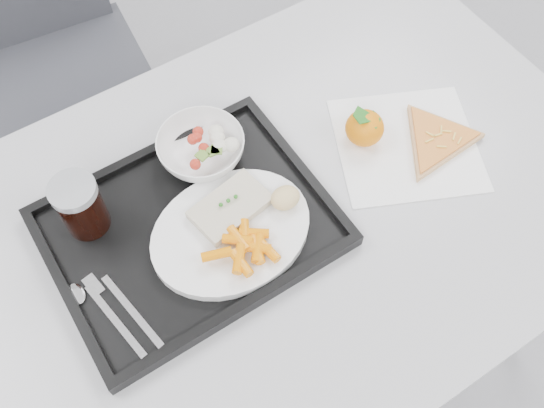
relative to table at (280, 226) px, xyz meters
The scene contains 14 objects.
table is the anchor object (origin of this frame).
chair 0.86m from the table, 101.11° to the left, with size 0.46×0.46×0.93m.
tray 0.17m from the table, 163.99° to the left, with size 0.45×0.35×0.03m.
dinner_plate 0.14m from the table, behind, with size 0.27×0.27×0.02m.
fish_fillet 0.14m from the table, 163.24° to the left, with size 0.14×0.10×0.02m.
bread_roll 0.12m from the table, 90.39° to the right, with size 0.06×0.05×0.03m.
salad_bowl 0.20m from the table, 112.45° to the left, with size 0.15×0.15×0.05m.
cola_glass 0.35m from the table, 153.99° to the left, with size 0.07×0.07×0.11m.
cutlery 0.34m from the table, behind, with size 0.09×0.17×0.01m.
napkin 0.27m from the table, ahead, with size 0.33×0.32×0.00m.
tangerine 0.23m from the table, 10.78° to the left, with size 0.08×0.08×0.07m.
pizza_slice 0.32m from the table, ahead, with size 0.27×0.27×0.02m.
carrot_pile 0.16m from the table, 152.75° to the right, with size 0.12×0.09×0.02m.
salad_contents 0.19m from the table, 106.14° to the left, with size 0.10×0.08×0.02m.
Camera 1 is at (-0.29, -0.13, 1.64)m, focal length 40.00 mm.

